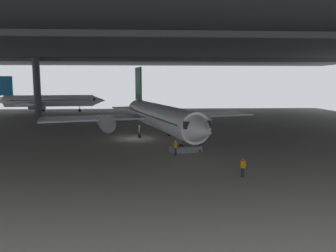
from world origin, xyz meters
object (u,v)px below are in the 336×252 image
Objects in this scene: airplane_main at (158,116)px; crew_worker_by_stairs at (175,147)px; airplane_distant at (48,101)px; traffic_cone_orange at (245,163)px; crew_worker_near_nose at (243,167)px; boarding_stairs at (186,146)px.

crew_worker_by_stairs is at bearing -81.37° from airplane_main.
crew_worker_by_stairs is 62.47m from airplane_distant.
crew_worker_by_stairs is at bearing 143.30° from traffic_cone_orange.
airplane_main is 17.89m from traffic_cone_orange.
airplane_main reaches higher than airplane_distant.
crew_worker_near_nose is 4.13m from traffic_cone_orange.
airplane_distant reaches higher than traffic_cone_orange.
airplane_distant is 69.94m from traffic_cone_orange.
boarding_stairs is 8.48m from traffic_cone_orange.
crew_worker_near_nose reaches higher than traffic_cone_orange.
airplane_distant is at bearing 123.38° from airplane_main.
airplane_main reaches higher than crew_worker_by_stairs.
traffic_cone_orange is (1.36, 3.85, -0.64)m from crew_worker_near_nose.
boarding_stairs is 2.73× the size of crew_worker_near_nose.
airplane_distant reaches higher than crew_worker_by_stairs.
boarding_stairs is 2.42m from crew_worker_by_stairs.
airplane_main is 20.15× the size of crew_worker_near_nose.
traffic_cone_orange is (6.47, -4.82, -0.72)m from crew_worker_by_stairs.
airplane_distant is at bearing 119.36° from crew_worker_near_nose.
airplane_main is 11.19m from crew_worker_by_stairs.
airplane_distant reaches higher than boarding_stairs.
airplane_main is 18.77× the size of crew_worker_by_stairs.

